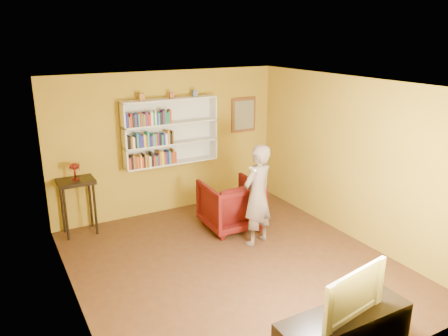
{
  "coord_description": "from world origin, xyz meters",
  "views": [
    {
      "loc": [
        -2.96,
        -5.05,
        3.37
      ],
      "look_at": [
        0.25,
        0.75,
        1.29
      ],
      "focal_mm": 35.0,
      "sensor_mm": 36.0,
      "label": 1
    }
  ],
  "objects": [
    {
      "name": "tv_cabinet",
      "position": [
        0.04,
        -2.25,
        0.28
      ],
      "size": [
        1.55,
        0.46,
        0.55
      ],
      "primitive_type": "cube",
      "color": "black",
      "rests_on": "ground"
    },
    {
      "name": "ruby_lustre",
      "position": [
        -1.79,
        2.25,
        1.19
      ],
      "size": [
        0.18,
        0.18,
        0.29
      ],
      "color": "maroon",
      "rests_on": "console_table"
    },
    {
      "name": "framed_painting",
      "position": [
        1.65,
        2.46,
        1.75
      ],
      "size": [
        0.55,
        0.05,
        0.7
      ],
      "color": "brown",
      "rests_on": "room_shell"
    },
    {
      "name": "books_row_lower",
      "position": [
        -0.41,
        2.3,
        1.13
      ],
      "size": [
        0.91,
        0.19,
        0.27
      ],
      "color": "#B32A1B",
      "rests_on": "bookshelf"
    },
    {
      "name": "room_shell",
      "position": [
        0.0,
        0.0,
        1.02
      ],
      "size": [
        5.3,
        5.8,
        2.88
      ],
      "color": "#412515",
      "rests_on": "ground"
    },
    {
      "name": "books_row_middle",
      "position": [
        -0.43,
        2.3,
        1.51
      ],
      "size": [
        0.87,
        0.19,
        0.27
      ],
      "color": "black",
      "rests_on": "bookshelf"
    },
    {
      "name": "ornament_centre",
      "position": [
        0.04,
        2.35,
        2.27
      ],
      "size": [
        0.08,
        0.08,
        0.11
      ],
      "primitive_type": "cube",
      "color": "brown",
      "rests_on": "bookshelf"
    },
    {
      "name": "game_remote",
      "position": [
        0.44,
        0.21,
        1.4
      ],
      "size": [
        0.04,
        0.15,
        0.04
      ],
      "primitive_type": "cube",
      "color": "silver",
      "rests_on": "person"
    },
    {
      "name": "television",
      "position": [
        0.04,
        -2.25,
        0.83
      ],
      "size": [
        0.96,
        0.29,
        0.55
      ],
      "primitive_type": "imported",
      "rotation": [
        0.0,
        0.0,
        0.17
      ],
      "color": "black",
      "rests_on": "tv_cabinet"
    },
    {
      "name": "bookshelf",
      "position": [
        0.0,
        2.41,
        1.59
      ],
      "size": [
        1.8,
        0.29,
        1.23
      ],
      "color": "silver",
      "rests_on": "room_shell"
    },
    {
      "name": "person",
      "position": [
        0.7,
        0.45,
        0.84
      ],
      "size": [
        0.71,
        0.58,
        1.69
      ],
      "primitive_type": "imported",
      "rotation": [
        0.0,
        0.0,
        3.47
      ],
      "color": "brown",
      "rests_on": "ground"
    },
    {
      "name": "books_row_upper",
      "position": [
        -0.45,
        2.3,
        1.89
      ],
      "size": [
        0.84,
        0.19,
        0.26
      ],
      "color": "navy",
      "rests_on": "bookshelf"
    },
    {
      "name": "ornament_right",
      "position": [
        0.5,
        2.35,
        2.27
      ],
      "size": [
        0.09,
        0.09,
        0.12
      ],
      "primitive_type": "cube",
      "color": "slate",
      "rests_on": "bookshelf"
    },
    {
      "name": "console_table",
      "position": [
        -1.79,
        2.25,
        0.81
      ],
      "size": [
        0.6,
        0.46,
        0.98
      ],
      "color": "black",
      "rests_on": "ground"
    },
    {
      "name": "ornament_left",
      "position": [
        -0.52,
        2.35,
        2.28
      ],
      "size": [
        0.09,
        0.09,
        0.13
      ],
      "primitive_type": "cube",
      "color": "#9B5B2C",
      "rests_on": "bookshelf"
    },
    {
      "name": "armchair",
      "position": [
        0.62,
        1.18,
        0.44
      ],
      "size": [
        0.97,
        1.0,
        0.88
      ],
      "primitive_type": "imported",
      "rotation": [
        0.0,
        0.0,
        3.1
      ],
      "color": "#3F0407",
      "rests_on": "ground"
    }
  ]
}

